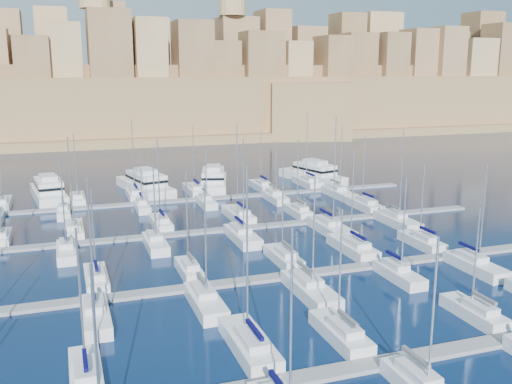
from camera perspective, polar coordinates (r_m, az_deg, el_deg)
name	(u,v)px	position (r m, az deg, el deg)	size (l,w,h in m)	color
ground	(260,248)	(80.58, 0.43, -5.62)	(600.00, 600.00, 0.00)	#021332
pontoon_near	(392,361)	(52.16, 13.49, -16.12)	(84.00, 2.00, 0.40)	slate
pontoon_mid_near	(293,275)	(69.94, 3.74, -8.29)	(84.00, 2.00, 0.40)	slate
pontoon_mid_far	(239,228)	(89.61, -1.70, -3.64)	(84.00, 2.00, 0.40)	slate
pontoon_far	(205,199)	(110.16, -5.12, -0.68)	(84.00, 2.00, 0.40)	slate
sailboat_1	(86,376)	(49.54, -16.63, -17.22)	(2.50, 8.33, 13.14)	silver
sailboat_2	(250,344)	(52.30, -0.64, -14.96)	(2.98, 9.94, 16.98)	silver
sailboat_3	(341,333)	(54.90, 8.49, -13.77)	(2.61, 8.69, 12.71)	silver
sailboat_4	(475,313)	(62.49, 21.04, -11.18)	(2.43, 8.11, 11.76)	silver
sailboat_13	(96,279)	(69.73, -15.68, -8.35)	(2.53, 8.43, 11.58)	silver
sailboat_14	(189,269)	(70.60, -6.69, -7.70)	(2.25, 7.50, 13.13)	silver
sailboat_15	(284,257)	(74.55, 2.79, -6.53)	(2.57, 8.55, 13.75)	silver
sailboat_16	(353,247)	(79.54, 9.65, -5.46)	(3.05, 10.17, 14.73)	silver
sailboat_17	(422,242)	(84.35, 16.26, -4.79)	(2.56, 8.54, 12.32)	silver
sailboat_19	(95,316)	(59.90, -15.79, -11.80)	(2.73, 9.10, 15.01)	silver
sailboat_20	(205,301)	(61.25, -5.08, -10.83)	(2.77, 9.25, 13.88)	silver
sailboat_21	(310,289)	(64.37, 5.43, -9.65)	(3.11, 10.36, 13.69)	silver
sailboat_22	(398,274)	(70.74, 14.06, -7.95)	(2.48, 8.27, 12.80)	silver
sailboat_23	(475,265)	(76.48, 21.07, -6.87)	(2.81, 9.38, 13.76)	silver
sailboat_24	(2,238)	(90.64, -24.04, -4.20)	(2.24, 7.47, 12.39)	silver
sailboat_25	(74,230)	(91.03, -17.76, -3.62)	(2.77, 9.24, 15.12)	silver
sailboat_26	(161,223)	(91.88, -9.50, -3.06)	(2.61, 8.71, 14.52)	silver
sailboat_27	(239,215)	(95.49, -1.74, -2.29)	(3.07, 10.22, 16.30)	silver
sailboat_28	(298,211)	(98.05, 4.26, -1.96)	(2.42, 8.08, 13.40)	silver
sailboat_29	(364,205)	(104.48, 10.77, -1.25)	(2.88, 9.61, 13.66)	silver
sailboat_31	(67,251)	(80.86, -18.41, -5.66)	(2.52, 8.39, 13.22)	silver
sailboat_32	(155,243)	(81.49, -10.02, -5.06)	(2.64, 8.80, 13.50)	silver
sailboat_33	(242,236)	(83.67, -1.38, -4.39)	(3.00, 10.01, 15.39)	silver
sailboat_34	(331,228)	(88.30, 7.49, -3.58)	(3.34, 11.13, 18.29)	silver
sailboat_35	(397,221)	(94.58, 13.91, -2.80)	(3.03, 10.08, 15.65)	silver
sailboat_36	(2,204)	(112.95, -24.04, -1.10)	(2.79, 9.30, 14.17)	silver
sailboat_37	(78,199)	(112.21, -17.40, -0.68)	(2.63, 8.78, 13.33)	silver
sailboat_38	(135,195)	(113.31, -11.99, -0.25)	(2.87, 9.57, 15.42)	silver
sailboat_39	(195,190)	(115.63, -6.13, 0.20)	(3.09, 10.29, 14.04)	silver
sailboat_40	(262,186)	(119.01, 0.57, 0.60)	(2.77, 9.22, 12.64)	silver
sailboat_41	(307,182)	(123.33, 5.16, 0.98)	(3.06, 10.19, 15.90)	silver
sailboat_43	(64,213)	(102.63, -18.69, -1.96)	(2.18, 7.25, 10.74)	silver
sailboat_44	(142,207)	(103.42, -11.33, -1.44)	(2.19, 7.30, 10.52)	silver
sailboat_45	(206,202)	(105.22, -5.01, -1.01)	(2.38, 7.92, 10.75)	silver
sailboat_46	(275,197)	(108.70, 1.91, -0.53)	(2.66, 8.87, 11.87)	silver
sailboat_47	(339,193)	(113.44, 8.26, -0.09)	(3.04, 10.13, 14.22)	silver
motor_yacht_a	(49,191)	(116.47, -20.02, 0.10)	(7.36, 17.86, 5.25)	silver
motor_yacht_b	(145,184)	(118.52, -11.00, 0.82)	(9.78, 20.29, 5.25)	silver
motor_yacht_c	(213,180)	(120.32, -4.28, 1.18)	(9.93, 18.31, 5.25)	silver
motor_yacht_d	(313,174)	(128.15, 5.73, 1.83)	(9.93, 18.64, 5.25)	silver
fortified_city	(127,95)	(229.21, -12.82, 9.42)	(460.00, 108.95, 59.52)	brown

